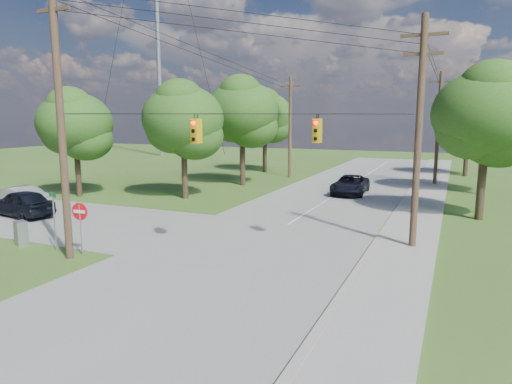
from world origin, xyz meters
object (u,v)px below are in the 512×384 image
at_px(pole_north_w, 290,126).
at_px(control_cabinet, 21,233).
at_px(car_main_north, 350,185).
at_px(pole_ne, 419,131).
at_px(do_not_enter_sign, 80,217).
at_px(pole_north_e, 438,128).
at_px(car_cross_dark, 21,203).
at_px(car_cross_silver, 15,198).
at_px(pole_sw, 60,113).

xyz_separation_m(pole_north_w, control_cabinet, (-3.27, -29.00, -4.54)).
height_order(car_main_north, control_cabinet, car_main_north).
bearing_deg(pole_ne, do_not_enter_sign, -152.38).
bearing_deg(do_not_enter_sign, car_main_north, 62.93).
xyz_separation_m(pole_north_e, car_cross_dark, (-22.66, -24.46, -4.27)).
distance_m(car_cross_dark, car_cross_silver, 2.34).
bearing_deg(pole_sw, do_not_enter_sign, 78.79).
bearing_deg(pole_north_e, pole_north_w, 180.00).
bearing_deg(pole_north_w, pole_ne, -57.71).
height_order(pole_ne, car_cross_silver, pole_ne).
bearing_deg(do_not_enter_sign, pole_sw, -108.57).
relative_size(pole_north_w, car_cross_dark, 2.07).
xyz_separation_m(car_main_north, do_not_enter_sign, (-7.47, -20.84, 0.95)).
xyz_separation_m(pole_sw, control_cabinet, (-3.67, 0.60, -5.64)).
height_order(pole_sw, car_cross_dark, pole_sw).
xyz_separation_m(pole_ne, pole_north_e, (-0.00, 22.00, -0.34)).
relative_size(pole_north_w, car_main_north, 1.88).
height_order(pole_sw, car_cross_silver, pole_sw).
xyz_separation_m(pole_sw, pole_ne, (13.50, 7.60, -0.76)).
distance_m(pole_sw, control_cabinet, 6.75).
relative_size(pole_ne, car_cross_silver, 2.22).
xyz_separation_m(pole_north_w, do_not_enter_sign, (0.52, -29.00, -3.41)).
bearing_deg(control_cabinet, pole_ne, 45.45).
distance_m(pole_ne, car_cross_dark, 23.26).
xyz_separation_m(pole_north_e, car_cross_silver, (-24.69, -23.29, -4.32)).
height_order(pole_north_e, car_main_north, pole_north_e).
bearing_deg(pole_sw, car_cross_silver, 150.59).
bearing_deg(pole_north_e, car_main_north, -125.94).
bearing_deg(pole_ne, car_main_north, 113.14).
bearing_deg(car_cross_dark, car_cross_silver, -110.76).
distance_m(pole_ne, car_cross_silver, 25.16).
relative_size(car_cross_silver, do_not_enter_sign, 2.01).
xyz_separation_m(car_cross_silver, car_main_north, (18.78, 15.13, -0.05)).
bearing_deg(car_cross_dark, do_not_enter_sign, 73.20).
bearing_deg(pole_north_w, car_main_north, -45.62).
bearing_deg(car_main_north, car_cross_dark, -137.58).
height_order(car_cross_silver, control_cabinet, car_cross_silver).
xyz_separation_m(pole_ne, control_cabinet, (-17.17, -7.00, -4.88)).
relative_size(pole_north_e, do_not_enter_sign, 4.24).
height_order(pole_north_e, control_cabinet, pole_north_e).
distance_m(control_cabinet, do_not_enter_sign, 3.96).
bearing_deg(car_cross_silver, pole_north_w, 155.11).
relative_size(pole_ne, pole_north_w, 1.05).
bearing_deg(pole_north_e, pole_sw, -114.52).
relative_size(pole_ne, control_cabinet, 8.89).
relative_size(car_main_north, control_cabinet, 4.50).
xyz_separation_m(pole_sw, pole_north_w, (-0.40, 29.60, -1.10)).
distance_m(pole_north_e, car_cross_silver, 34.22).
height_order(pole_ne, control_cabinet, pole_ne).
xyz_separation_m(pole_north_w, car_main_north, (7.98, -8.16, -4.36)).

